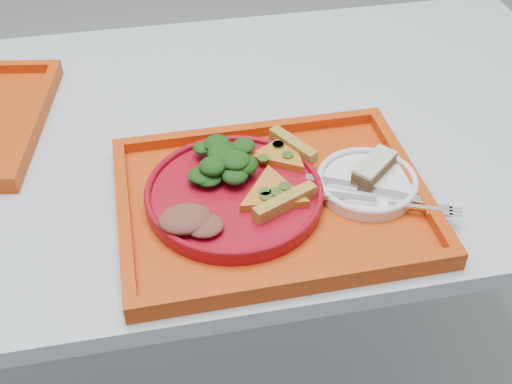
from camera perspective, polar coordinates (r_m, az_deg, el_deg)
ground at (r=1.66m, az=-5.45°, el=-16.17°), size 10.00×10.00×0.00m
table at (r=1.15m, az=-7.58°, el=2.13°), size 1.60×0.80×0.75m
tray_main at (r=0.95m, az=1.45°, el=-1.01°), size 0.45×0.35×0.01m
dinner_plate at (r=0.94m, az=-1.94°, el=-0.37°), size 0.26×0.26×0.02m
side_plate at (r=0.98m, az=9.80°, el=0.67°), size 0.15×0.15×0.01m
pizza_slice_a at (r=0.92m, az=1.49°, el=0.08°), size 0.14×0.15×0.02m
pizza_slice_b at (r=0.99m, az=2.20°, el=3.56°), size 0.14×0.13×0.02m
salad_heap at (r=0.96m, az=-3.19°, el=3.25°), size 0.10×0.09×0.05m
meat_portion at (r=0.88m, az=-6.31°, el=-2.39°), size 0.07×0.06×0.02m
dessert_bar at (r=0.98m, az=10.47°, el=2.25°), size 0.08×0.08×0.02m
knife at (r=0.95m, az=9.89°, el=0.27°), size 0.17×0.10×0.01m
fork at (r=0.94m, az=11.54°, el=-0.92°), size 0.18×0.09×0.01m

